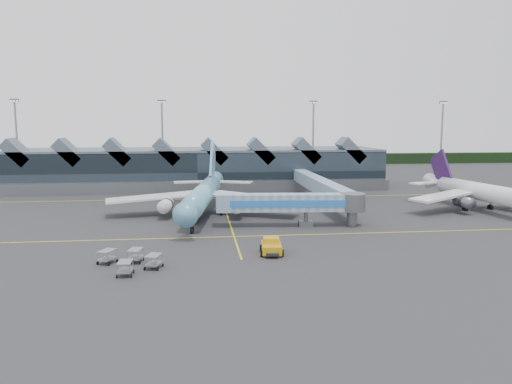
{
  "coord_description": "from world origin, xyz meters",
  "views": [
    {
      "loc": [
        -5.0,
        -76.77,
        16.06
      ],
      "look_at": [
        4.22,
        1.36,
        5.0
      ],
      "focal_mm": 35.0,
      "sensor_mm": 36.0,
      "label": 1
    }
  ],
  "objects": [
    {
      "name": "fuel_truck",
      "position": [
        -6.56,
        5.64,
        1.76
      ],
      "size": [
        3.33,
        9.44,
        3.14
      ],
      "rotation": [
        0.0,
        0.0,
        -0.09
      ],
      "color": "black",
      "rests_on": "ground"
    },
    {
      "name": "light_masts",
      "position": [
        21.0,
        62.8,
        12.49
      ],
      "size": [
        132.4,
        42.56,
        22.45
      ],
      "color": "gray",
      "rests_on": "ground"
    },
    {
      "name": "regional_jet",
      "position": [
        46.1,
        8.25,
        3.46
      ],
      "size": [
        28.84,
        31.74,
        10.9
      ],
      "rotation": [
        0.0,
        0.0,
        0.14
      ],
      "color": "white",
      "rests_on": "ground"
    },
    {
      "name": "taxi_stripes",
      "position": [
        0.0,
        10.0,
        0.01
      ],
      "size": [
        120.0,
        60.0,
        0.01
      ],
      "color": "gold",
      "rests_on": "ground"
    },
    {
      "name": "pushback_tug",
      "position": [
        3.87,
        -17.76,
        0.86
      ],
      "size": [
        3.06,
        4.52,
        1.92
      ],
      "rotation": [
        0.0,
        0.0,
        -0.09
      ],
      "color": "#C59112",
      "rests_on": "ground"
    },
    {
      "name": "main_airliner",
      "position": [
        -3.94,
        9.25,
        3.74
      ],
      "size": [
        34.14,
        39.59,
        12.72
      ],
      "rotation": [
        0.0,
        0.0,
        -0.14
      ],
      "color": "#66ABCF",
      "rests_on": "ground"
    },
    {
      "name": "jet_bridge",
      "position": [
        10.63,
        -1.96,
        3.57
      ],
      "size": [
        23.14,
        5.16,
        5.18
      ],
      "rotation": [
        0.0,
        0.0,
        -0.08
      ],
      "color": "#708EBB",
      "rests_on": "ground"
    },
    {
      "name": "tree_line_far",
      "position": [
        0.0,
        110.0,
        2.0
      ],
      "size": [
        260.0,
        4.0,
        4.0
      ],
      "primitive_type": "cube",
      "color": "black",
      "rests_on": "ground"
    },
    {
      "name": "ground",
      "position": [
        0.0,
        0.0,
        0.0
      ],
      "size": [
        260.0,
        260.0,
        0.0
      ],
      "primitive_type": "plane",
      "color": "#252628",
      "rests_on": "ground"
    },
    {
      "name": "terminal",
      "position": [
        -5.07,
        47.35,
        4.88
      ],
      "size": [
        90.0,
        22.25,
        12.52
      ],
      "color": "black",
      "rests_on": "ground"
    },
    {
      "name": "baggage_carts",
      "position": [
        -12.59,
        -21.56,
        0.86
      ],
      "size": [
        7.61,
        7.4,
        1.54
      ],
      "rotation": [
        0.0,
        0.0,
        -0.29
      ],
      "color": "gray",
      "rests_on": "ground"
    }
  ]
}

